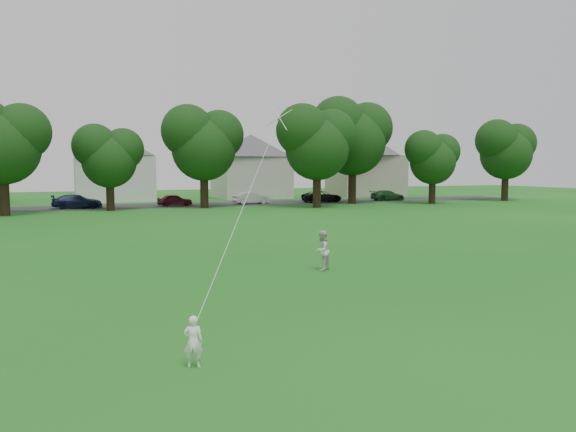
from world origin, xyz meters
name	(u,v)px	position (x,y,z in m)	size (l,w,h in m)	color
ground	(294,312)	(0.00, 0.00, 0.00)	(160.00, 160.00, 0.00)	#155E15
street	(124,207)	(0.00, 42.00, 0.01)	(90.00, 7.00, 0.01)	#2D2D30
toddler	(193,342)	(-3.26, -3.01, 0.49)	(0.36, 0.24, 0.99)	white
older_boy	(322,251)	(3.19, 5.02, 0.72)	(0.70, 0.55, 1.45)	silver
kite	(251,188)	(-0.55, 1.78, 3.13)	(3.20, 5.40, 12.02)	white
tree_row	(154,136)	(2.03, 35.76, 6.37)	(82.75, 10.24, 11.12)	black
parked_cars	(138,201)	(1.24, 41.00, 0.60)	(62.09, 2.30, 1.27)	black
house_row	(92,155)	(-2.27, 52.00, 5.01)	(77.41, 13.98, 10.59)	beige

